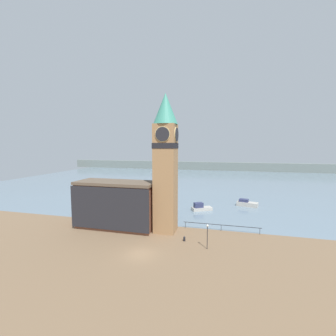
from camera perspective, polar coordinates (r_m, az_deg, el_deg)
ground_plane at (r=33.11m, az=-7.04°, el=-20.87°), size 160.00×160.00×0.00m
water at (r=100.92m, az=7.77°, el=-2.85°), size 160.00×120.00×0.00m
far_shoreline at (r=140.20m, az=9.59°, el=0.52°), size 180.00×3.00×5.00m
pier_railing at (r=41.35m, az=13.36°, el=-14.00°), size 13.23×0.08×1.09m
clock_tower at (r=37.94m, az=-0.63°, el=2.16°), size 4.11×4.11×23.46m
pier_building at (r=42.15m, az=-13.12°, el=-8.97°), size 14.45×5.67×8.43m
boat_near at (r=52.92m, az=8.32°, el=-9.90°), size 4.89×3.71×1.81m
boat_far at (r=59.15m, az=19.37°, el=-8.50°), size 5.23×3.28×1.67m
mooring_bollard_near at (r=36.68m, az=4.17°, el=-17.44°), size 0.35×0.35×0.72m
lamp_post at (r=33.74m, az=9.97°, el=-15.64°), size 0.32×0.32×3.62m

